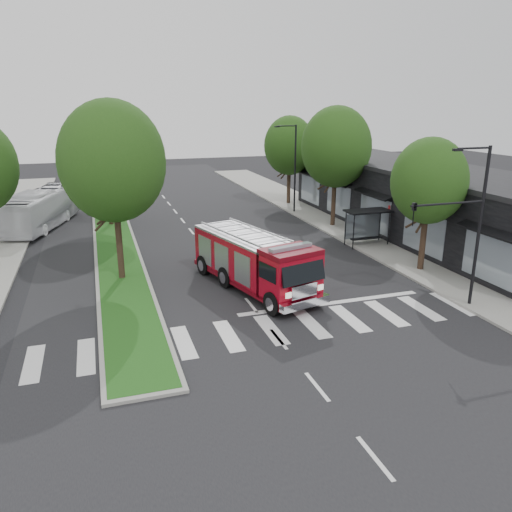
{
  "coord_description": "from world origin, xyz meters",
  "views": [
    {
      "loc": [
        -7.03,
        -22.45,
        9.9
      ],
      "look_at": [
        1.07,
        2.49,
        1.8
      ],
      "focal_mm": 35.0,
      "sensor_mm": 36.0,
      "label": 1
    }
  ],
  "objects": [
    {
      "name": "median",
      "position": [
        -6.0,
        18.0,
        0.08
      ],
      "size": [
        3.0,
        50.0,
        0.15
      ],
      "color": "gray",
      "rests_on": "ground"
    },
    {
      "name": "tree_median_near",
      "position": [
        -6.0,
        6.0,
        6.81
      ],
      "size": [
        5.8,
        5.8,
        10.16
      ],
      "color": "black",
      "rests_on": "ground"
    },
    {
      "name": "sidewalk_right",
      "position": [
        12.5,
        10.0,
        0.07
      ],
      "size": [
        5.0,
        80.0,
        0.15
      ],
      "primitive_type": "cube",
      "color": "gray",
      "rests_on": "ground"
    },
    {
      "name": "streetlight_right_far",
      "position": [
        10.35,
        20.0,
        4.48
      ],
      "size": [
        2.11,
        0.2,
        8.0
      ],
      "color": "black",
      "rests_on": "ground"
    },
    {
      "name": "tree_right_far",
      "position": [
        11.5,
        24.0,
        5.84
      ],
      "size": [
        5.0,
        5.0,
        8.73
      ],
      "color": "black",
      "rests_on": "ground"
    },
    {
      "name": "tree_median_far",
      "position": [
        -6.0,
        20.0,
        6.49
      ],
      "size": [
        5.6,
        5.6,
        9.72
      ],
      "color": "black",
      "rests_on": "ground"
    },
    {
      "name": "tree_right_near",
      "position": [
        11.5,
        2.0,
        5.51
      ],
      "size": [
        4.4,
        4.4,
        8.05
      ],
      "color": "black",
      "rests_on": "ground"
    },
    {
      "name": "streetlight_right_near",
      "position": [
        9.61,
        -3.5,
        4.67
      ],
      "size": [
        4.08,
        0.22,
        8.0
      ],
      "color": "black",
      "rests_on": "ground"
    },
    {
      "name": "tree_right_mid",
      "position": [
        11.5,
        14.0,
        6.49
      ],
      "size": [
        5.6,
        5.6,
        9.72
      ],
      "color": "black",
      "rests_on": "ground"
    },
    {
      "name": "city_bus",
      "position": [
        -11.32,
        21.24,
        1.55
      ],
      "size": [
        5.72,
        11.42,
        3.1
      ],
      "primitive_type": "imported",
      "rotation": [
        0.0,
        0.0,
        -0.29
      ],
      "color": "silver",
      "rests_on": "ground"
    },
    {
      "name": "bus_shelter",
      "position": [
        11.2,
        8.15,
        2.04
      ],
      "size": [
        3.2,
        1.6,
        2.61
      ],
      "color": "black",
      "rests_on": "ground"
    },
    {
      "name": "ground",
      "position": [
        0.0,
        0.0,
        0.0
      ],
      "size": [
        140.0,
        140.0,
        0.0
      ],
      "primitive_type": "plane",
      "color": "black",
      "rests_on": "ground"
    },
    {
      "name": "storefront_row",
      "position": [
        17.0,
        10.0,
        2.5
      ],
      "size": [
        8.0,
        30.0,
        5.0
      ],
      "primitive_type": "cube",
      "color": "black",
      "rests_on": "ground"
    },
    {
      "name": "fire_engine",
      "position": [
        0.9,
        2.35,
        1.56
      ],
      "size": [
        5.14,
        9.75,
        3.24
      ],
      "rotation": [
        0.0,
        0.0,
        0.27
      ],
      "color": "#60050F",
      "rests_on": "ground"
    }
  ]
}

